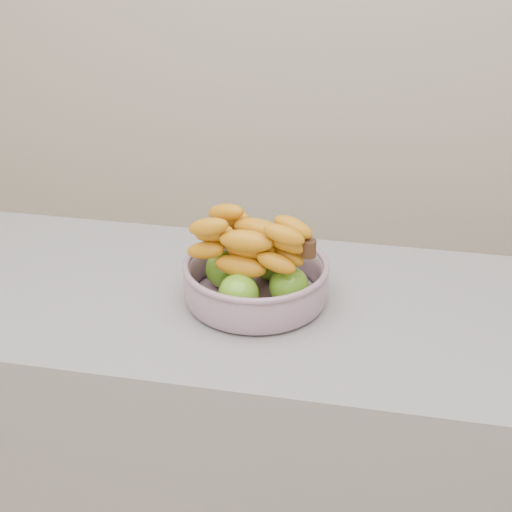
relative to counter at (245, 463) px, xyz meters
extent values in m
cube|color=gray|center=(0.00, 0.00, 0.00)|extent=(2.00, 0.60, 0.90)
cylinder|color=#A8B1C9|center=(0.03, 0.00, 0.46)|extent=(0.25, 0.25, 0.01)
torus|color=#A8B1C9|center=(0.03, 0.00, 0.53)|extent=(0.29, 0.29, 0.01)
sphere|color=#469A1A|center=(0.01, -0.07, 0.50)|extent=(0.08, 0.08, 0.08)
sphere|color=#469A1A|center=(0.10, -0.02, 0.50)|extent=(0.08, 0.08, 0.08)
sphere|color=#469A1A|center=(0.05, 0.07, 0.50)|extent=(0.08, 0.08, 0.08)
sphere|color=#469A1A|center=(-0.04, 0.02, 0.50)|extent=(0.08, 0.08, 0.08)
ellipsoid|color=#ECA313|center=(0.00, -0.04, 0.55)|extent=(0.19, 0.07, 0.04)
ellipsoid|color=#ECA313|center=(0.02, 0.00, 0.55)|extent=(0.19, 0.09, 0.04)
ellipsoid|color=#ECA313|center=(0.03, 0.05, 0.55)|extent=(0.19, 0.11, 0.04)
ellipsoid|color=#ECA313|center=(0.02, -0.02, 0.58)|extent=(0.19, 0.06, 0.04)
ellipsoid|color=#ECA313|center=(0.03, 0.02, 0.58)|extent=(0.18, 0.12, 0.04)
ellipsoid|color=#ECA313|center=(0.03, 0.00, 0.61)|extent=(0.19, 0.09, 0.04)
ellipsoid|color=#ECA313|center=(0.02, -0.05, 0.61)|extent=(0.19, 0.05, 0.04)
cylinder|color=#3B2312|center=(0.13, -0.03, 0.59)|extent=(0.03, 0.03, 0.03)
camera|label=1|loc=(0.27, -1.22, 1.20)|focal=50.00mm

